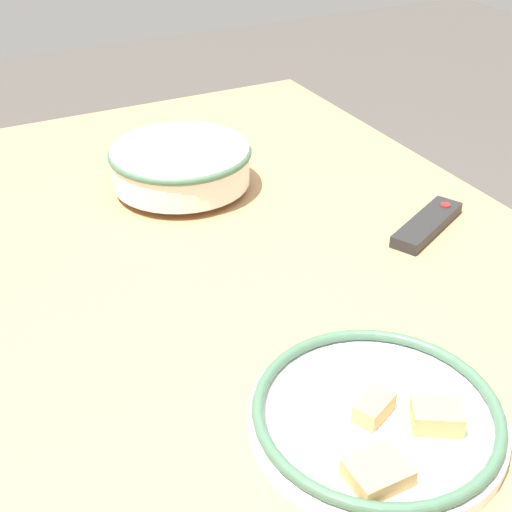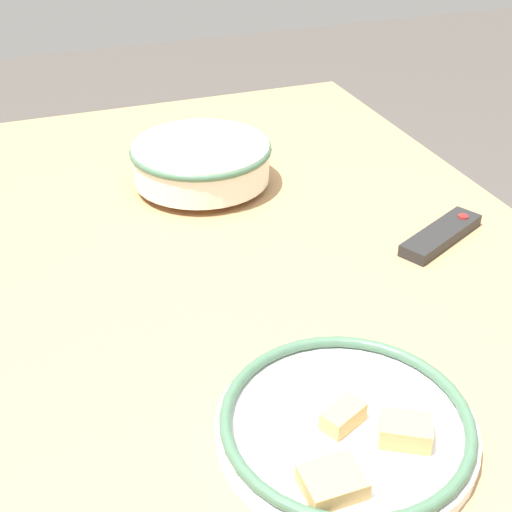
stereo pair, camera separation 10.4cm
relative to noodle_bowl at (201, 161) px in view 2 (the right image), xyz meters
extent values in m
cube|color=tan|center=(0.32, -0.01, -0.07)|extent=(1.55, 0.98, 0.04)
cylinder|color=tan|center=(-0.38, 0.41, -0.46)|extent=(0.06, 0.06, 0.74)
cylinder|color=silver|center=(0.00, 0.00, -0.04)|extent=(0.11, 0.11, 0.01)
cylinder|color=silver|center=(0.00, 0.00, 0.00)|extent=(0.25, 0.25, 0.07)
cylinder|color=#B75B23|center=(0.00, 0.00, -0.01)|extent=(0.22, 0.22, 0.06)
torus|color=#42664C|center=(0.00, 0.00, 0.02)|extent=(0.26, 0.26, 0.01)
cylinder|color=white|center=(0.65, -0.03, -0.04)|extent=(0.29, 0.29, 0.02)
torus|color=#42664C|center=(0.65, -0.03, -0.02)|extent=(0.28, 0.28, 0.01)
cube|color=tan|center=(0.73, -0.08, -0.02)|extent=(0.05, 0.06, 0.02)
cube|color=tan|center=(0.65, -0.03, -0.02)|extent=(0.05, 0.06, 0.02)
cube|color=tan|center=(0.69, 0.02, -0.02)|extent=(0.06, 0.07, 0.03)
cube|color=black|center=(0.33, 0.30, -0.04)|extent=(0.12, 0.18, 0.02)
cylinder|color=red|center=(0.30, 0.36, -0.03)|extent=(0.02, 0.02, 0.00)
camera|label=1|loc=(1.10, -0.41, 0.55)|focal=50.00mm
camera|label=2|loc=(1.15, -0.32, 0.55)|focal=50.00mm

